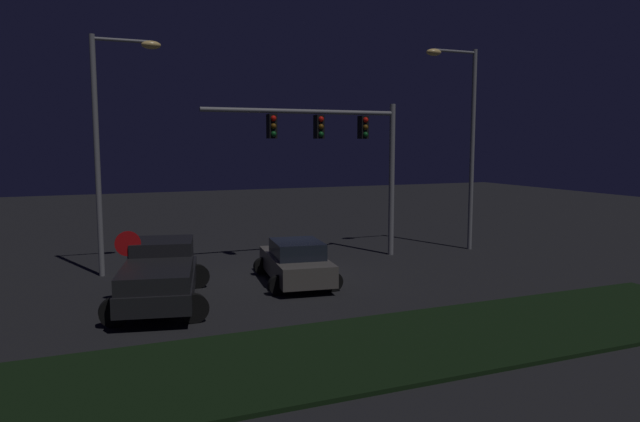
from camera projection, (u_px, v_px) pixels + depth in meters
The scene contains 8 objects.
ground_plane at pixel (295, 278), 21.10m from camera, with size 80.00×80.00×0.00m, color black.
grass_median at pixel (406, 343), 14.02m from camera, with size 20.54×4.43×0.10m, color black.
pickup_truck at pixel (161, 271), 17.58m from camera, with size 3.63×5.70×1.80m.
car_sedan at pixel (296, 262), 20.24m from camera, with size 2.85×4.60×1.51m.
traffic_signal_gantry at pixel (340, 142), 24.01m from camera, with size 8.32×0.56×6.50m.
street_lamp_left at pixel (109, 128), 20.95m from camera, with size 2.45×0.44×8.64m.
street_lamp_right at pixel (464, 127), 26.03m from camera, with size 2.62×0.44×8.97m.
stop_sign at pixel (128, 253), 17.50m from camera, with size 0.76×0.08×2.23m.
Camera 1 is at (-7.13, -19.43, 4.84)m, focal length 32.76 mm.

